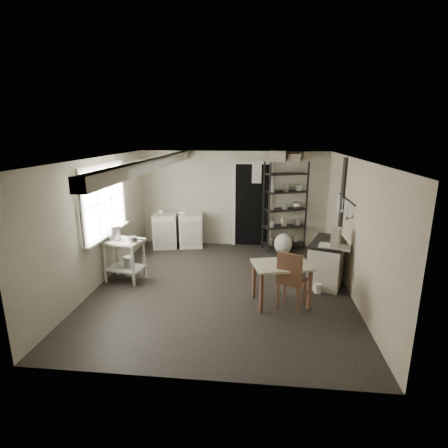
# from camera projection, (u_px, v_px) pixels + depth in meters

# --- Properties ---
(floor) EXTENTS (5.00, 5.00, 0.00)m
(floor) POSITION_uv_depth(u_px,v_px,m) (222.00, 286.00, 6.37)
(floor) COLOR black
(floor) RESTS_ON ground
(ceiling) EXTENTS (5.00, 5.00, 0.00)m
(ceiling) POSITION_uv_depth(u_px,v_px,m) (222.00, 159.00, 5.79)
(ceiling) COLOR silver
(ceiling) RESTS_ON wall_back
(wall_back) EXTENTS (4.50, 0.02, 2.30)m
(wall_back) POSITION_uv_depth(u_px,v_px,m) (233.00, 199.00, 8.48)
(wall_back) COLOR #ABA792
(wall_back) RESTS_ON ground
(wall_front) EXTENTS (4.50, 0.02, 2.30)m
(wall_front) POSITION_uv_depth(u_px,v_px,m) (196.00, 287.00, 3.68)
(wall_front) COLOR #ABA792
(wall_front) RESTS_ON ground
(wall_left) EXTENTS (0.02, 5.00, 2.30)m
(wall_left) POSITION_uv_depth(u_px,v_px,m) (99.00, 222.00, 6.31)
(wall_left) COLOR #ABA792
(wall_left) RESTS_ON ground
(wall_right) EXTENTS (0.02, 5.00, 2.30)m
(wall_right) POSITION_uv_depth(u_px,v_px,m) (355.00, 229.00, 5.85)
(wall_right) COLOR #ABA792
(wall_right) RESTS_ON ground
(window) EXTENTS (0.12, 1.76, 1.28)m
(window) POSITION_uv_depth(u_px,v_px,m) (103.00, 201.00, 6.41)
(window) COLOR beige
(window) RESTS_ON wall_left
(doorway) EXTENTS (0.96, 0.10, 2.08)m
(doorway) POSITION_uv_depth(u_px,v_px,m) (252.00, 206.00, 8.45)
(doorway) COLOR beige
(doorway) RESTS_ON ground
(ceiling_beam) EXTENTS (0.18, 5.00, 0.18)m
(ceiling_beam) POSITION_uv_depth(u_px,v_px,m) (152.00, 164.00, 5.93)
(ceiling_beam) COLOR beige
(ceiling_beam) RESTS_ON ceiling
(wallpaper_panel) EXTENTS (0.01, 5.00, 2.30)m
(wallpaper_panel) POSITION_uv_depth(u_px,v_px,m) (355.00, 229.00, 5.85)
(wallpaper_panel) COLOR #C0B49C
(wallpaper_panel) RESTS_ON wall_right
(utensil_rail) EXTENTS (0.06, 1.20, 0.44)m
(utensil_rail) POSITION_uv_depth(u_px,v_px,m) (346.00, 199.00, 6.33)
(utensil_rail) COLOR silver
(utensil_rail) RESTS_ON wall_right
(prep_table) EXTENTS (0.78, 0.62, 0.79)m
(prep_table) POSITION_uv_depth(u_px,v_px,m) (125.00, 260.00, 6.55)
(prep_table) COLOR beige
(prep_table) RESTS_ON ground
(stockpot) EXTENTS (0.31, 0.31, 0.26)m
(stockpot) POSITION_uv_depth(u_px,v_px,m) (114.00, 232.00, 6.43)
(stockpot) COLOR silver
(stockpot) RESTS_ON prep_table
(saucepan) EXTENTS (0.20, 0.20, 0.09)m
(saucepan) POSITION_uv_depth(u_px,v_px,m) (132.00, 239.00, 6.31)
(saucepan) COLOR silver
(saucepan) RESTS_ON prep_table
(bucket) EXTENTS (0.24, 0.24, 0.22)m
(bucket) POSITION_uv_depth(u_px,v_px,m) (129.00, 262.00, 6.50)
(bucket) COLOR silver
(bucket) RESTS_ON prep_table
(base_cabinets) EXTENTS (1.33, 0.77, 0.82)m
(base_cabinets) POSITION_uv_depth(u_px,v_px,m) (178.00, 228.00, 8.49)
(base_cabinets) COLOR silver
(base_cabinets) RESTS_ON ground
(mixing_bowl) EXTENTS (0.36, 0.36, 0.07)m
(mixing_bowl) POSITION_uv_depth(u_px,v_px,m) (182.00, 209.00, 8.27)
(mixing_bowl) COLOR white
(mixing_bowl) RESTS_ON base_cabinets
(counter_cup) EXTENTS (0.15, 0.15, 0.09)m
(counter_cup) POSITION_uv_depth(u_px,v_px,m) (160.00, 208.00, 8.36)
(counter_cup) COLOR white
(counter_cup) RESTS_ON base_cabinets
(shelf_rack) EXTENTS (1.06, 0.74, 2.09)m
(shelf_rack) POSITION_uv_depth(u_px,v_px,m) (285.00, 210.00, 8.22)
(shelf_rack) COLOR black
(shelf_rack) RESTS_ON ground
(shelf_jar) EXTENTS (0.11, 0.11, 0.19)m
(shelf_jar) POSITION_uv_depth(u_px,v_px,m) (272.00, 192.00, 8.17)
(shelf_jar) COLOR white
(shelf_jar) RESTS_ON shelf_rack
(storage_box_a) EXTENTS (0.40, 0.37, 0.24)m
(storage_box_a) POSITION_uv_depth(u_px,v_px,m) (278.00, 165.00, 7.96)
(storage_box_a) COLOR beige
(storage_box_a) RESTS_ON shelf_rack
(storage_box_b) EXTENTS (0.30, 0.28, 0.17)m
(storage_box_b) POSITION_uv_depth(u_px,v_px,m) (294.00, 166.00, 7.95)
(storage_box_b) COLOR beige
(storage_box_b) RESTS_ON shelf_rack
(stove) EXTENTS (0.88, 1.15, 0.80)m
(stove) POSITION_uv_depth(u_px,v_px,m) (328.00, 260.00, 6.46)
(stove) COLOR silver
(stove) RESTS_ON ground
(stovepipe) EXTENTS (0.14, 0.14, 1.54)m
(stovepipe) POSITION_uv_depth(u_px,v_px,m) (343.00, 194.00, 6.63)
(stovepipe) COLOR black
(stovepipe) RESTS_ON stove
(side_ledge) EXTENTS (0.59, 0.41, 0.82)m
(side_ledge) POSITION_uv_depth(u_px,v_px,m) (333.00, 267.00, 6.14)
(side_ledge) COLOR beige
(side_ledge) RESTS_ON ground
(oats_box) EXTENTS (0.20, 0.25, 0.33)m
(oats_box) POSITION_uv_depth(u_px,v_px,m) (336.00, 236.00, 5.96)
(oats_box) COLOR beige
(oats_box) RESTS_ON side_ledge
(work_table) EXTENTS (1.03, 0.84, 0.69)m
(work_table) POSITION_uv_depth(u_px,v_px,m) (281.00, 282.00, 5.66)
(work_table) COLOR beige
(work_table) RESTS_ON ground
(table_cup) EXTENTS (0.11, 0.11, 0.10)m
(table_cup) POSITION_uv_depth(u_px,v_px,m) (294.00, 259.00, 5.43)
(table_cup) COLOR white
(table_cup) RESTS_ON work_table
(chair) EXTENTS (0.53, 0.54, 0.97)m
(chair) POSITION_uv_depth(u_px,v_px,m) (292.00, 279.00, 5.52)
(chair) COLOR brown
(chair) RESTS_ON ground
(flour_sack) EXTENTS (0.44, 0.38, 0.48)m
(flour_sack) POSITION_uv_depth(u_px,v_px,m) (283.00, 244.00, 7.99)
(flour_sack) COLOR silver
(flour_sack) RESTS_ON ground
(floor_crock) EXTENTS (0.16, 0.16, 0.17)m
(floor_crock) POSITION_uv_depth(u_px,v_px,m) (318.00, 289.00, 6.11)
(floor_crock) COLOR white
(floor_crock) RESTS_ON ground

